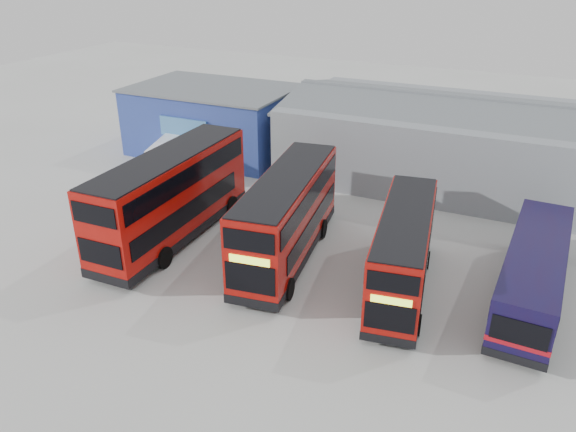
{
  "coord_description": "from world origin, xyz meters",
  "views": [
    {
      "loc": [
        9.32,
        -18.63,
        14.84
      ],
      "look_at": [
        -1.76,
        5.42,
        2.1
      ],
      "focal_mm": 35.0,
      "sensor_mm": 36.0,
      "label": 1
    }
  ],
  "objects_px": {
    "double_decker_right": "(403,253)",
    "single_decker_blue": "(533,275)",
    "office_block": "(214,119)",
    "panel_van": "(175,154)",
    "double_decker_centre": "(287,218)",
    "double_decker_left": "(172,198)",
    "maintenance_shed": "(512,150)"
  },
  "relations": [
    {
      "from": "office_block",
      "to": "double_decker_left",
      "type": "height_order",
      "value": "office_block"
    },
    {
      "from": "office_block",
      "to": "double_decker_centre",
      "type": "relative_size",
      "value": 1.11
    },
    {
      "from": "double_decker_right",
      "to": "double_decker_centre",
      "type": "bearing_deg",
      "value": 166.14
    },
    {
      "from": "double_decker_right",
      "to": "maintenance_shed",
      "type": "bearing_deg",
      "value": 69.65
    },
    {
      "from": "double_decker_right",
      "to": "single_decker_blue",
      "type": "bearing_deg",
      "value": 6.67
    },
    {
      "from": "double_decker_centre",
      "to": "double_decker_right",
      "type": "distance_m",
      "value": 6.25
    },
    {
      "from": "maintenance_shed",
      "to": "single_decker_blue",
      "type": "xyz_separation_m",
      "value": [
        2.32,
        -14.23,
        -1.18
      ]
    },
    {
      "from": "single_decker_blue",
      "to": "panel_van",
      "type": "bearing_deg",
      "value": -13.34
    },
    {
      "from": "double_decker_centre",
      "to": "single_decker_blue",
      "type": "xyz_separation_m",
      "value": [
        11.87,
        0.93,
        -0.85
      ]
    },
    {
      "from": "single_decker_blue",
      "to": "panel_van",
      "type": "xyz_separation_m",
      "value": [
        -24.42,
        6.93,
        -0.06
      ]
    },
    {
      "from": "maintenance_shed",
      "to": "panel_van",
      "type": "height_order",
      "value": "maintenance_shed"
    },
    {
      "from": "single_decker_blue",
      "to": "double_decker_left",
      "type": "bearing_deg",
      "value": 7.53
    },
    {
      "from": "double_decker_left",
      "to": "double_decker_right",
      "type": "relative_size",
      "value": 1.21
    },
    {
      "from": "panel_van",
      "to": "double_decker_centre",
      "type": "bearing_deg",
      "value": -48.27
    },
    {
      "from": "double_decker_left",
      "to": "double_decker_right",
      "type": "distance_m",
      "value": 12.85
    },
    {
      "from": "maintenance_shed",
      "to": "double_decker_right",
      "type": "bearing_deg",
      "value": -101.96
    },
    {
      "from": "office_block",
      "to": "double_decker_right",
      "type": "relative_size",
      "value": 1.27
    },
    {
      "from": "office_block",
      "to": "single_decker_blue",
      "type": "height_order",
      "value": "office_block"
    },
    {
      "from": "office_block",
      "to": "single_decker_blue",
      "type": "bearing_deg",
      "value": -26.68
    },
    {
      "from": "single_decker_blue",
      "to": "panel_van",
      "type": "height_order",
      "value": "single_decker_blue"
    },
    {
      "from": "double_decker_centre",
      "to": "maintenance_shed",
      "type": "bearing_deg",
      "value": 50.29
    },
    {
      "from": "office_block",
      "to": "panel_van",
      "type": "relative_size",
      "value": 2.06
    },
    {
      "from": "office_block",
      "to": "maintenance_shed",
      "type": "bearing_deg",
      "value": 5.21
    },
    {
      "from": "office_block",
      "to": "double_decker_centre",
      "type": "bearing_deg",
      "value": -46.56
    },
    {
      "from": "office_block",
      "to": "panel_van",
      "type": "distance_m",
      "value": 5.43
    },
    {
      "from": "single_decker_blue",
      "to": "maintenance_shed",
      "type": "bearing_deg",
      "value": -78.24
    },
    {
      "from": "double_decker_right",
      "to": "office_block",
      "type": "bearing_deg",
      "value": 135.24
    },
    {
      "from": "panel_van",
      "to": "office_block",
      "type": "bearing_deg",
      "value": 72.71
    },
    {
      "from": "double_decker_centre",
      "to": "panel_van",
      "type": "relative_size",
      "value": 1.86
    },
    {
      "from": "maintenance_shed",
      "to": "double_decker_left",
      "type": "bearing_deg",
      "value": -135.58
    },
    {
      "from": "double_decker_right",
      "to": "panel_van",
      "type": "distance_m",
      "value": 20.59
    },
    {
      "from": "maintenance_shed",
      "to": "double_decker_centre",
      "type": "height_order",
      "value": "maintenance_shed"
    }
  ]
}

